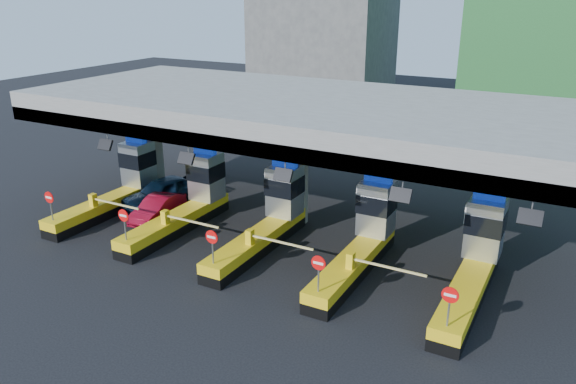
% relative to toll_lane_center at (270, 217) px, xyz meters
% --- Properties ---
extents(ground, '(120.00, 120.00, 0.00)m').
position_rel_toll_lane_center_xyz_m(ground, '(-0.00, -0.28, -1.40)').
color(ground, black).
rests_on(ground, ground).
extents(toll_canopy, '(28.00, 12.09, 7.00)m').
position_rel_toll_lane_center_xyz_m(toll_canopy, '(-0.00, 2.59, 4.74)').
color(toll_canopy, slate).
rests_on(toll_canopy, ground).
extents(toll_lane_far_left, '(4.43, 8.00, 4.16)m').
position_rel_toll_lane_center_xyz_m(toll_lane_far_left, '(-10.00, 0.00, 0.00)').
color(toll_lane_far_left, black).
rests_on(toll_lane_far_left, ground).
extents(toll_lane_left, '(4.43, 8.00, 4.16)m').
position_rel_toll_lane_center_xyz_m(toll_lane_left, '(-5.00, 0.00, 0.00)').
color(toll_lane_left, black).
rests_on(toll_lane_left, ground).
extents(toll_lane_center, '(4.43, 8.00, 4.16)m').
position_rel_toll_lane_center_xyz_m(toll_lane_center, '(0.00, 0.00, 0.00)').
color(toll_lane_center, black).
rests_on(toll_lane_center, ground).
extents(toll_lane_right, '(4.43, 8.00, 4.16)m').
position_rel_toll_lane_center_xyz_m(toll_lane_right, '(5.00, 0.00, 0.00)').
color(toll_lane_right, black).
rests_on(toll_lane_right, ground).
extents(toll_lane_far_right, '(4.43, 8.00, 4.16)m').
position_rel_toll_lane_center_xyz_m(toll_lane_far_right, '(10.00, 0.00, 0.00)').
color(toll_lane_far_right, black).
rests_on(toll_lane_far_right, ground).
extents(bg_building_concrete, '(14.00, 10.00, 18.00)m').
position_rel_toll_lane_center_xyz_m(bg_building_concrete, '(-14.00, 35.72, 7.60)').
color(bg_building_concrete, '#4C4C49').
rests_on(bg_building_concrete, ground).
extents(van, '(3.11, 5.38, 1.72)m').
position_rel_toll_lane_center_xyz_m(van, '(-8.06, 1.28, -0.54)').
color(van, black).
rests_on(van, ground).
extents(red_car, '(1.86, 4.07, 1.29)m').
position_rel_toll_lane_center_xyz_m(red_car, '(-7.03, -0.36, -0.75)').
color(red_car, maroon).
rests_on(red_car, ground).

